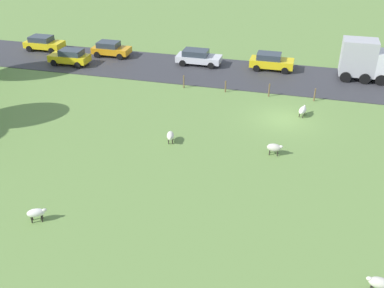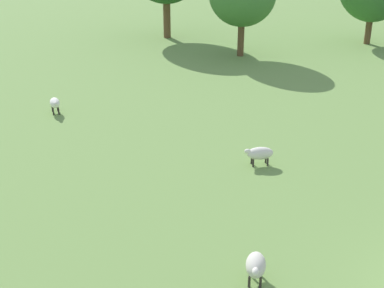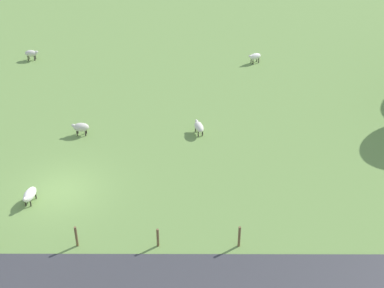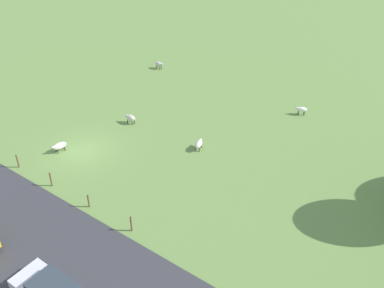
{
  "view_description": "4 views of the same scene",
  "coord_description": "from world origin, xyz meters",
  "px_view_note": "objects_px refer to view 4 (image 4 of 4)",
  "views": [
    {
      "loc": [
        -31.01,
        -1.02,
        14.98
      ],
      "look_at": [
        -7.1,
        5.3,
        0.95
      ],
      "focal_mm": 41.1,
      "sensor_mm": 36.0,
      "label": 1
    },
    {
      "loc": [
        -5.42,
        -11.49,
        9.09
      ],
      "look_at": [
        -8.27,
        7.61,
        0.54
      ],
      "focal_mm": 49.95,
      "sensor_mm": 36.0,
      "label": 2
    },
    {
      "loc": [
        24.07,
        6.9,
        18.87
      ],
      "look_at": [
        -3.57,
        6.83,
        0.57
      ],
      "focal_mm": 54.06,
      "sensor_mm": 36.0,
      "label": 3
    },
    {
      "loc": [
        17.75,
        23.36,
        19.2
      ],
      "look_at": [
        -4.5,
        7.37,
        1.12
      ],
      "focal_mm": 40.46,
      "sensor_mm": 36.0,
      "label": 4
    }
  ],
  "objects_px": {
    "sheep_3": "(159,64)",
    "sheep_4": "(301,109)",
    "sheep_1": "(130,118)",
    "sheep_0": "(59,146)",
    "sheep_2": "(199,144)"
  },
  "relations": [
    {
      "from": "sheep_3",
      "to": "sheep_4",
      "type": "distance_m",
      "value": 16.86
    },
    {
      "from": "sheep_1",
      "to": "sheep_3",
      "type": "distance_m",
      "value": 11.87
    },
    {
      "from": "sheep_0",
      "to": "sheep_2",
      "type": "height_order",
      "value": "sheep_0"
    },
    {
      "from": "sheep_2",
      "to": "sheep_3",
      "type": "height_order",
      "value": "sheep_3"
    },
    {
      "from": "sheep_2",
      "to": "sheep_4",
      "type": "relative_size",
      "value": 1.12
    },
    {
      "from": "sheep_1",
      "to": "sheep_2",
      "type": "bearing_deg",
      "value": 91.05
    },
    {
      "from": "sheep_2",
      "to": "sheep_4",
      "type": "height_order",
      "value": "sheep_4"
    },
    {
      "from": "sheep_2",
      "to": "sheep_4",
      "type": "bearing_deg",
      "value": 156.75
    },
    {
      "from": "sheep_4",
      "to": "sheep_0",
      "type": "bearing_deg",
      "value": -38.08
    },
    {
      "from": "sheep_1",
      "to": "sheep_2",
      "type": "relative_size",
      "value": 0.88
    },
    {
      "from": "sheep_3",
      "to": "sheep_1",
      "type": "bearing_deg",
      "value": 27.43
    },
    {
      "from": "sheep_0",
      "to": "sheep_1",
      "type": "xyz_separation_m",
      "value": [
        -6.46,
        1.56,
        0.04
      ]
    },
    {
      "from": "sheep_1",
      "to": "sheep_2",
      "type": "xyz_separation_m",
      "value": [
        -0.13,
        7.12,
        -0.04
      ]
    },
    {
      "from": "sheep_0",
      "to": "sheep_4",
      "type": "relative_size",
      "value": 1.21
    },
    {
      "from": "sheep_0",
      "to": "sheep_3",
      "type": "xyz_separation_m",
      "value": [
        -16.99,
        -3.9,
        0.05
      ]
    }
  ]
}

